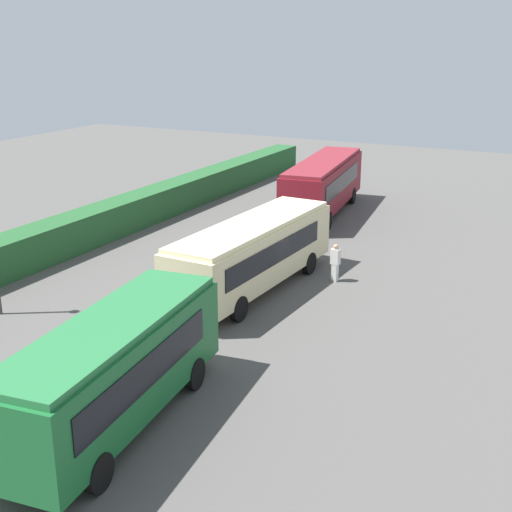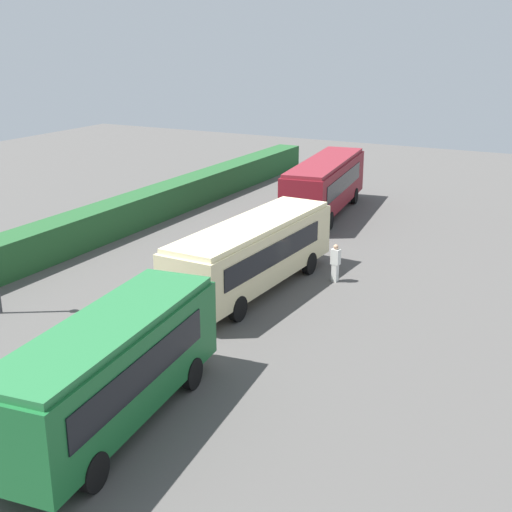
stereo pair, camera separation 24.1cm
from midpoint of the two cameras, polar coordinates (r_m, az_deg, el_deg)
ground_plane at (r=29.48m, az=-1.07°, el=-2.89°), size 83.19×83.19×0.00m
bus_green at (r=19.52m, az=-11.50°, el=-8.85°), size 8.93×3.44×3.14m
bus_cream at (r=29.02m, az=-0.03°, el=0.39°), size 10.24×2.93×2.98m
bus_maroon at (r=41.78m, az=5.84°, el=5.96°), size 10.78×3.83×3.26m
person_left at (r=29.11m, az=-5.34°, el=-1.33°), size 0.44×0.35×1.73m
person_center at (r=30.53m, az=6.75°, el=-0.49°), size 0.31×0.42×1.69m
hedge_row at (r=35.04m, az=-15.94°, el=1.32°), size 53.59×1.72×1.75m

